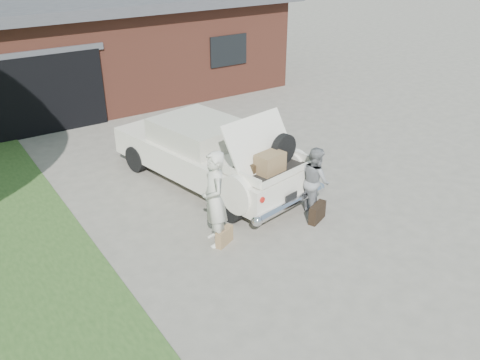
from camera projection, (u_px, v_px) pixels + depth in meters
ground at (258, 245)px, 9.38m from camera, size 90.00×90.00×0.00m
house at (89, 43)px, 17.64m from camera, size 12.80×7.80×3.30m
sedan at (209, 153)px, 11.39m from camera, size 2.79×5.20×1.91m
woman_left at (214, 199)px, 9.06m from camera, size 0.61×0.76×1.83m
woman_right at (315, 180)px, 10.20m from camera, size 0.68×0.79×1.41m
suitcase_left at (224, 236)px, 9.35m from camera, size 0.43×0.29×0.32m
suitcase_right at (317, 213)px, 10.08m from camera, size 0.50×0.33×0.37m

